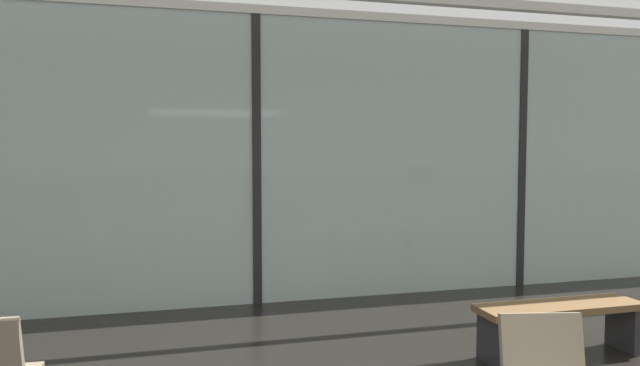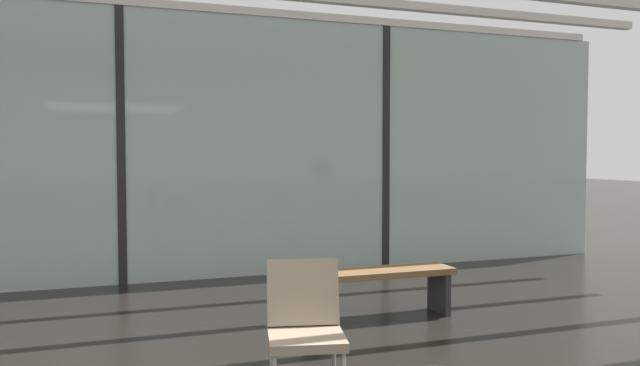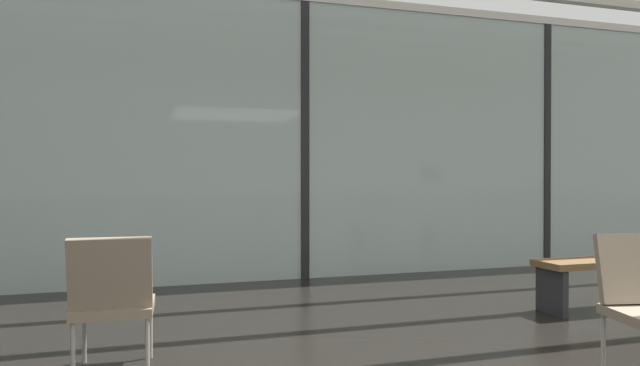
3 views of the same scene
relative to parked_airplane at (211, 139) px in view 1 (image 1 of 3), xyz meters
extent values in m
cube|color=#A3B7B2|center=(0.03, -6.32, -0.33)|extent=(14.00, 0.08, 3.35)
cube|color=black|center=(0.03, -6.32, -0.33)|extent=(0.10, 0.12, 3.35)
cube|color=black|center=(3.53, -6.32, -0.33)|extent=(0.10, 0.12, 3.35)
cube|color=beige|center=(0.03, -6.32, 1.39)|extent=(13.72, 0.12, 0.10)
ellipsoid|color=silver|center=(0.29, 0.00, 0.00)|extent=(10.70, 4.01, 4.01)
sphere|color=black|center=(-2.65, -1.84, 0.30)|extent=(0.28, 0.28, 0.28)
sphere|color=black|center=(-1.75, -1.84, 0.30)|extent=(0.28, 0.28, 0.28)
sphere|color=black|center=(-0.85, -1.84, 0.30)|extent=(0.28, 0.28, 0.28)
sphere|color=black|center=(0.05, -1.84, 0.30)|extent=(0.28, 0.28, 0.28)
sphere|color=black|center=(0.95, -1.84, 0.30)|extent=(0.28, 0.28, 0.28)
sphere|color=black|center=(1.85, -1.84, 0.30)|extent=(0.28, 0.28, 0.28)
cube|color=#7F705B|center=(1.10, -10.18, -1.36)|extent=(0.50, 0.24, 0.44)
cube|color=brown|center=(2.31, -8.76, -1.57)|extent=(1.50, 0.41, 0.06)
cube|color=#262628|center=(1.64, -8.76, -1.80)|extent=(0.06, 0.36, 0.41)
cube|color=#262628|center=(2.98, -8.75, -1.80)|extent=(0.06, 0.36, 0.41)
camera|label=1|loc=(-1.00, -13.03, -0.17)|focal=32.64mm
camera|label=2|loc=(-0.13, -14.02, -0.44)|focal=34.09mm
camera|label=3|loc=(-1.89, -13.03, -0.78)|focal=32.34mm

